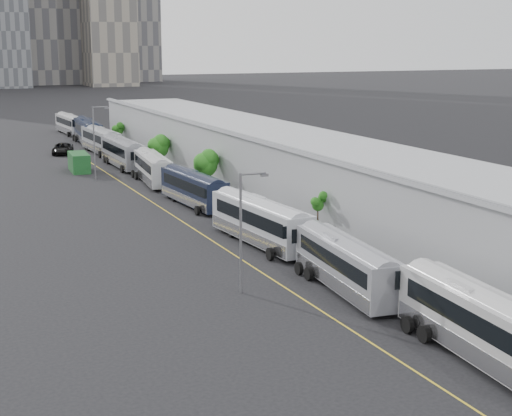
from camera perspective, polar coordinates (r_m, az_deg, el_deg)
sidewalk at (r=63.83m, az=8.23°, el=-3.01°), size 10.00×170.00×0.12m
lane_line at (r=59.11m, az=-0.47°, el=-4.15°), size 0.12×160.00×0.02m
depot at (r=65.20m, az=11.30°, el=0.32°), size 12.45×160.40×7.20m
bus_2 at (r=43.02m, az=16.28°, el=-8.63°), size 3.66×13.34×3.85m
bus_3 at (r=52.99m, az=6.59°, el=-4.45°), size 3.58×12.38×3.57m
bus_4 at (r=64.58m, az=0.34°, el=-1.28°), size 3.62×13.24×3.82m
bus_5 at (r=80.23m, az=-4.55°, el=1.20°), size 3.25×12.22×3.53m
bus_6 at (r=93.84m, az=-7.51°, el=2.72°), size 3.70×12.41×3.57m
bus_7 at (r=106.70m, az=-9.67°, el=3.82°), size 2.94×13.22×3.86m
bus_8 at (r=120.72m, az=-11.20°, el=4.69°), size 3.21×13.25×3.84m
bus_9 at (r=132.22m, az=-12.12°, el=5.31°), size 3.70×14.05×4.06m
bus_10 at (r=147.62m, az=-13.36°, el=5.85°), size 3.17×12.45×3.60m
tree_2 at (r=64.95m, az=4.53°, el=0.21°), size 1.01×1.01×3.89m
tree_3 at (r=86.36m, az=-3.70°, el=3.40°), size 2.66×2.66×4.94m
tree_4 at (r=103.43m, az=-7.13°, el=4.58°), size 2.74×2.74×4.68m
tree_5 at (r=126.66m, az=-10.00°, el=5.63°), size 1.59×1.59×3.68m
street_lamp_near at (r=51.50m, az=-0.91°, el=-1.14°), size 2.04×0.22×8.11m
street_lamp_far at (r=95.96m, az=-11.59°, el=4.99°), size 2.04×0.22×8.98m
shipping_container at (r=104.15m, az=-12.75°, el=3.26°), size 2.59×5.77×2.39m
suv at (r=121.09m, az=-13.89°, el=4.21°), size 4.28×6.46×1.65m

